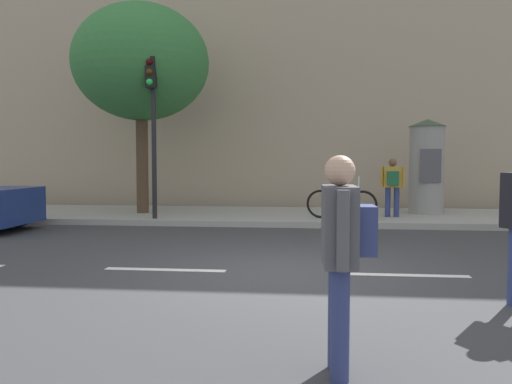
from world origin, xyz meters
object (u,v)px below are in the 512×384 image
pedestrian_in_red_top (342,244)px  street_tree (141,63)px  poster_column (427,166)px  pedestrian_tallest (392,182)px  traffic_light (152,110)px  bicycle_leaning (341,203)px

pedestrian_in_red_top → street_tree: bearing=115.6°
poster_column → pedestrian_in_red_top: 11.35m
pedestrian_tallest → street_tree: bearing=176.8°
pedestrian_tallest → pedestrian_in_red_top: bearing=-100.4°
traffic_light → pedestrian_tallest: size_ratio=2.64×
pedestrian_in_red_top → pedestrian_tallest: bearing=79.6°
traffic_light → pedestrian_in_red_top: size_ratio=2.41×
poster_column → pedestrian_tallest: bearing=-135.3°
traffic_light → poster_column: 7.50m
poster_column → bicycle_leaning: bearing=-145.9°
street_tree → pedestrian_in_red_top: street_tree is taller
traffic_light → street_tree: bearing=117.1°
street_tree → pedestrian_tallest: street_tree is taller
pedestrian_in_red_top → traffic_light: bearing=115.3°
street_tree → pedestrian_tallest: 7.48m
street_tree → pedestrian_in_red_top: 11.86m
pedestrian_in_red_top → bicycle_leaning: size_ratio=0.94×
pedestrian_in_red_top → pedestrian_tallest: 10.08m
poster_column → pedestrian_in_red_top: bearing=-104.8°
pedestrian_tallest → traffic_light: bearing=-169.5°
street_tree → poster_column: bearing=5.0°
street_tree → bicycle_leaning: (5.41, -0.94, -3.73)m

